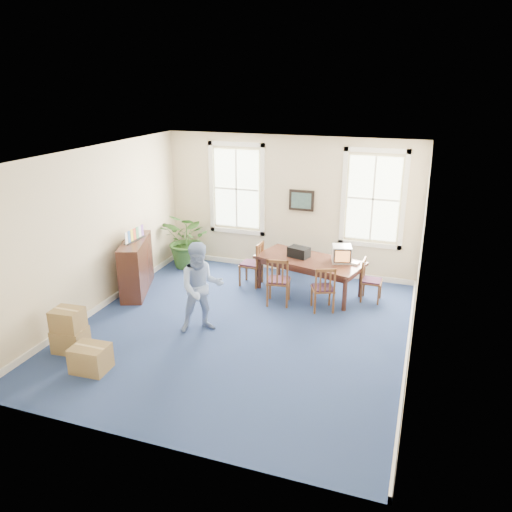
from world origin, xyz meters
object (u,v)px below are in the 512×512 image
(chair_near_left, at_px, (279,280))
(credenza, at_px, (136,265))
(crt_tv, at_px, (342,254))
(potted_plant, at_px, (189,240))
(cardboard_boxes, at_px, (83,328))
(conference_table, at_px, (309,276))
(man, at_px, (201,288))

(chair_near_left, xyz_separation_m, credenza, (-3.09, -0.38, 0.09))
(crt_tv, bearing_deg, potted_plant, 157.80)
(potted_plant, bearing_deg, cardboard_boxes, -88.90)
(conference_table, xyz_separation_m, man, (-1.44, -2.33, 0.46))
(credenza, height_order, potted_plant, potted_plant)
(conference_table, height_order, cardboard_boxes, cardboard_boxes)
(crt_tv, bearing_deg, cardboard_boxes, -149.88)
(conference_table, xyz_separation_m, credenza, (-3.54, -1.15, 0.22))
(man, relative_size, credenza, 1.09)
(crt_tv, distance_m, credenza, 4.39)
(credenza, relative_size, cardboard_boxes, 1.09)
(credenza, relative_size, potted_plant, 1.11)
(conference_table, distance_m, chair_near_left, 0.90)
(crt_tv, height_order, credenza, credenza)
(chair_near_left, relative_size, credenza, 0.66)
(crt_tv, height_order, cardboard_boxes, crt_tv)
(chair_near_left, relative_size, man, 0.61)
(chair_near_left, bearing_deg, credenza, -2.47)
(man, bearing_deg, crt_tv, 15.59)
(crt_tv, distance_m, chair_near_left, 1.45)
(chair_near_left, distance_m, man, 1.88)
(man, bearing_deg, cardboard_boxes, -173.61)
(conference_table, height_order, credenza, credenza)
(conference_table, relative_size, man, 1.33)
(cardboard_boxes, bearing_deg, man, 39.29)
(cardboard_boxes, bearing_deg, credenza, 101.34)
(crt_tv, bearing_deg, chair_near_left, -158.72)
(chair_near_left, height_order, man, man)
(man, xyz_separation_m, credenza, (-2.10, 1.18, -0.24))
(chair_near_left, distance_m, cardboard_boxes, 3.87)
(conference_table, relative_size, potted_plant, 1.61)
(credenza, bearing_deg, potted_plant, 55.36)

